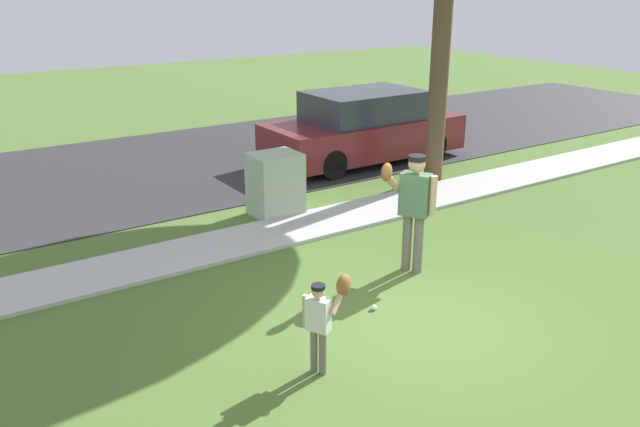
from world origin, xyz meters
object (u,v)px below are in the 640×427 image
at_px(utility_cabinet, 275,184).
at_px(parked_suv_maroon, 364,128).
at_px(person_adult, 413,201).
at_px(person_child, 324,312).
at_px(baseball, 374,307).

distance_m(utility_cabinet, parked_suv_maroon, 4.10).
distance_m(person_adult, utility_cabinet, 3.26).
bearing_deg(person_child, baseball, 1.93).
distance_m(person_adult, baseball, 1.69).
bearing_deg(parked_suv_maroon, person_child, -129.90).
xyz_separation_m(person_child, utility_cabinet, (2.02, 4.59, -0.14)).
relative_size(baseball, parked_suv_maroon, 0.02).
xyz_separation_m(person_adult, baseball, (-1.15, -0.64, -1.05)).
xyz_separation_m(person_adult, person_child, (-2.44, -1.40, -0.38)).
height_order(person_adult, person_child, person_adult).
xyz_separation_m(person_child, baseball, (1.29, 0.77, -0.67)).
relative_size(person_adult, utility_cabinet, 1.53).
bearing_deg(baseball, utility_cabinet, 79.15).
height_order(person_child, parked_suv_maroon, parked_suv_maroon).
bearing_deg(person_adult, utility_cabinet, -111.34).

